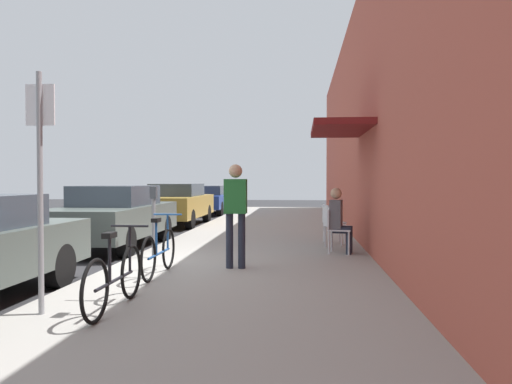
% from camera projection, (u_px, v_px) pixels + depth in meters
% --- Properties ---
extents(ground_plane, '(60.00, 60.00, 0.00)m').
position_uv_depth(ground_plane, '(113.00, 272.00, 8.30)').
color(ground_plane, '#2D2D30').
extents(sidewalk_slab, '(4.50, 32.00, 0.12)m').
position_uv_depth(sidewalk_slab, '(256.00, 253.00, 10.08)').
color(sidewalk_slab, '#9E9B93').
rests_on(sidewalk_slab, ground_plane).
extents(building_facade, '(1.40, 32.00, 5.97)m').
position_uv_depth(building_facade, '(375.00, 109.00, 9.79)').
color(building_facade, '#BC5442').
rests_on(building_facade, ground_plane).
extents(parked_car_1, '(1.80, 4.40, 1.43)m').
position_uv_depth(parked_car_1, '(114.00, 216.00, 11.24)').
color(parked_car_1, '#47514C').
rests_on(parked_car_1, ground_plane).
extents(parked_car_2, '(1.80, 4.40, 1.43)m').
position_uv_depth(parked_car_2, '(177.00, 204.00, 16.85)').
color(parked_car_2, '#A58433').
rests_on(parked_car_2, ground_plane).
extents(parked_car_3, '(1.80, 4.40, 1.30)m').
position_uv_depth(parked_car_3, '(208.00, 199.00, 22.47)').
color(parked_car_3, navy).
rests_on(parked_car_3, ground_plane).
extents(parking_meter, '(0.12, 0.10, 1.32)m').
position_uv_depth(parking_meter, '(154.00, 216.00, 9.09)').
color(parking_meter, slate).
rests_on(parking_meter, sidewalk_slab).
extents(street_sign, '(0.32, 0.06, 2.60)m').
position_uv_depth(street_sign, '(40.00, 173.00, 5.23)').
color(street_sign, gray).
rests_on(street_sign, sidewalk_slab).
extents(bicycle_0, '(0.46, 1.71, 0.90)m').
position_uv_depth(bicycle_0, '(115.00, 278.00, 5.43)').
color(bicycle_0, black).
rests_on(bicycle_0, sidewalk_slab).
extents(bicycle_1, '(0.46, 1.71, 0.90)m').
position_uv_depth(bicycle_1, '(159.00, 252.00, 7.41)').
color(bicycle_1, black).
rests_on(bicycle_1, sidewalk_slab).
extents(cafe_chair_0, '(0.52, 0.52, 0.87)m').
position_uv_depth(cafe_chair_0, '(336.00, 228.00, 9.64)').
color(cafe_chair_0, silver).
rests_on(cafe_chair_0, sidewalk_slab).
extents(seated_patron_0, '(0.48, 0.42, 1.29)m').
position_uv_depth(seated_patron_0, '(339.00, 218.00, 9.62)').
color(seated_patron_0, '#232838').
rests_on(seated_patron_0, sidewalk_slab).
extents(cafe_chair_1, '(0.56, 0.56, 0.87)m').
position_uv_depth(cafe_chair_1, '(333.00, 224.00, 10.42)').
color(cafe_chair_1, silver).
rests_on(cafe_chair_1, sidewalk_slab).
extents(cafe_chair_2, '(0.54, 0.54, 0.87)m').
position_uv_depth(cafe_chair_2, '(331.00, 221.00, 11.26)').
color(cafe_chair_2, silver).
rests_on(cafe_chair_2, sidewalk_slab).
extents(pedestrian_standing, '(0.36, 0.22, 1.70)m').
position_uv_depth(pedestrian_standing, '(236.00, 207.00, 7.97)').
color(pedestrian_standing, '#232838').
rests_on(pedestrian_standing, sidewalk_slab).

